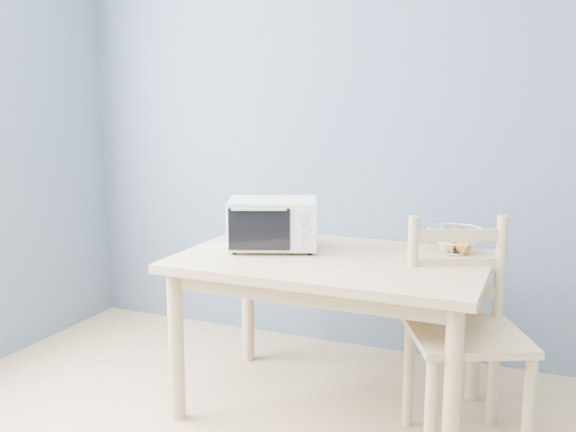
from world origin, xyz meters
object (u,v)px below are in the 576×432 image
at_px(toaster_oven, 269,223).
at_px(dining_table, 332,278).
at_px(fruit_basket, 455,240).
at_px(dining_chair, 464,337).

bearing_deg(toaster_oven, dining_table, -25.89).
height_order(dining_table, fruit_basket, fruit_basket).
distance_m(toaster_oven, fruit_basket, 0.88).
relative_size(dining_table, dining_chair, 1.44).
relative_size(fruit_basket, dining_chair, 0.28).
distance_m(fruit_basket, dining_chair, 0.51).
bearing_deg(dining_chair, fruit_basket, 81.27).
bearing_deg(fruit_basket, dining_table, -149.82).
xyz_separation_m(toaster_oven, dining_chair, (0.95, -0.10, -0.40)).
xyz_separation_m(fruit_basket, dining_chair, (0.11, -0.37, -0.33)).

